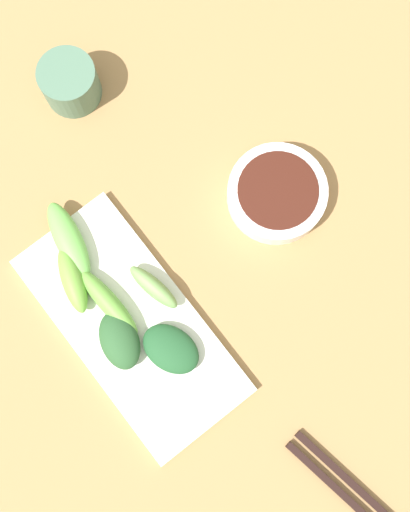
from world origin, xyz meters
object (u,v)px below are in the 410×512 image
object	(u,v)px
sauce_bowl	(277,193)
tea_cup	(70,83)
chopsticks	(371,511)
serving_plate	(132,325)

from	to	relation	value
sauce_bowl	tea_cup	xyz separation A→B (m)	(0.11, -0.26, 0.01)
chopsticks	tea_cup	world-z (taller)	tea_cup
serving_plate	chopsticks	world-z (taller)	serving_plate
sauce_bowl	tea_cup	bearing A→B (deg)	-66.51
serving_plate	chopsticks	bearing A→B (deg)	104.65
serving_plate	tea_cup	xyz separation A→B (m)	(-0.12, -0.27, 0.02)
tea_cup	serving_plate	bearing A→B (deg)	67.08
tea_cup	chopsticks	bearing A→B (deg)	87.09
sauce_bowl	serving_plate	xyz separation A→B (m)	(0.23, 0.02, -0.01)
sauce_bowl	tea_cup	size ratio (longest dim) A/B	1.69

